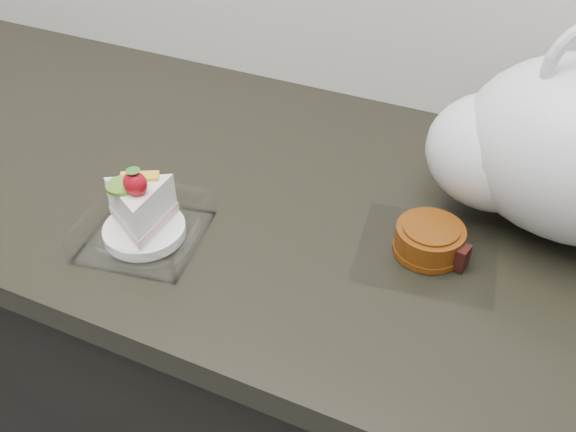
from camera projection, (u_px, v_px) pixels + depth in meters
The scene contains 4 objects.
counter at pixel (248, 367), 1.23m from camera, with size 2.04×0.64×0.90m.
cake_tray at pixel (142, 219), 0.83m from camera, with size 0.17×0.17×0.11m.
mooncake_wrap at pixel (430, 242), 0.81m from camera, with size 0.20×0.19×0.04m.
plastic_bag at pixel (570, 149), 0.80m from camera, with size 0.40×0.32×0.29m.
Camera 1 is at (0.39, 1.02, 1.46)m, focal length 40.00 mm.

